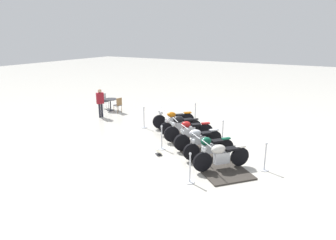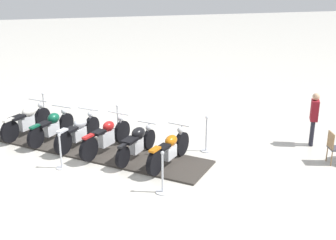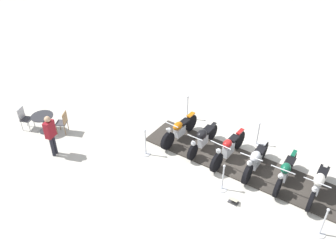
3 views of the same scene
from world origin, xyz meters
The scene contains 18 objects.
ground_plane centered at (0.00, 0.00, 0.00)m, with size 80.00×80.00×0.00m, color beige.
display_platform centered at (0.00, 0.00, 0.03)m, with size 7.45×1.61×0.06m, color #38332D.
motorcycle_copper centered at (-1.72, -1.98, 0.50)m, with size 1.68×1.65×1.03m.
motorcycle_black centered at (-1.02, -1.20, 0.54)m, with size 1.65×1.48×0.91m.
motorcycle_maroon centered at (-0.33, -0.41, 0.53)m, with size 1.74×1.73×1.04m.
motorcycle_chrome centered at (0.37, 0.37, 0.51)m, with size 1.78×1.51×1.03m.
motorcycle_forest centered at (1.07, 1.16, 0.52)m, with size 1.72×1.48×0.98m.
motorcycle_cream centered at (1.76, 1.94, 0.56)m, with size 1.74×1.54×1.04m.
stanchion_left_mid centered at (-1.09, 0.96, 0.34)m, with size 0.31×0.31×1.03m.
stanchion_right_front centered at (-1.01, -3.33, 0.38)m, with size 0.32×0.32×1.13m.
stanchion_right_mid centered at (1.09, -0.96, 0.31)m, with size 0.36×0.36×1.06m.
stanchion_left_front centered at (-3.19, -1.40, 0.34)m, with size 0.35×0.35×1.12m.
stanchion_right_rear centered at (3.19, 1.40, 0.33)m, with size 0.34×0.34×1.07m.
info_placard centered at (1.71, -0.74, 0.07)m, with size 0.38×0.38×0.21m.
cafe_table centered at (-2.97, -7.31, 0.57)m, with size 0.87×0.87×0.75m.
cafe_chair_near_table centered at (-2.79, -6.51, 0.54)m, with size 0.48×0.48×0.95m.
cafe_chair_across_table centered at (-3.26, -8.09, 0.55)m, with size 0.51×0.51×0.97m.
bystander_person centered at (-1.42, -6.70, 1.01)m, with size 0.46×0.38×1.70m.
Camera 3 is at (9.11, -3.74, 8.43)m, focal length 37.41 mm.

